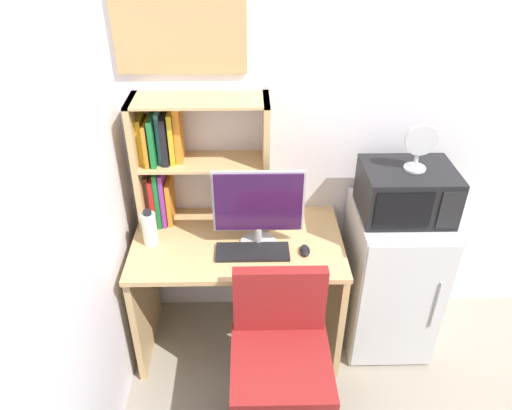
{
  "coord_description": "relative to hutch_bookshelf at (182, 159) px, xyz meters",
  "views": [
    {
      "loc": [
        -0.92,
        -2.44,
        2.36
      ],
      "look_at": [
        -0.88,
        -0.36,
        1.02
      ],
      "focal_mm": 34.06,
      "sensor_mm": 36.0,
      "label": 1
    }
  ],
  "objects": [
    {
      "name": "monitor",
      "position": [
        0.41,
        -0.24,
        -0.15
      ],
      "size": [
        0.47,
        0.19,
        0.44
      ],
      "color": "#B7B7BC",
      "rests_on": "desk"
    },
    {
      "name": "computer_mouse",
      "position": [
        0.65,
        -0.33,
        -0.37
      ],
      "size": [
        0.05,
        0.09,
        0.03
      ],
      "primitive_type": "ellipsoid",
      "color": "black",
      "rests_on": "desk"
    },
    {
      "name": "wall_corkboard",
      "position": [
        0.03,
        0.1,
        0.7
      ],
      "size": [
        0.65,
        0.02,
        0.53
      ],
      "primitive_type": "cube",
      "color": "tan"
    },
    {
      "name": "desk",
      "position": [
        0.29,
        -0.21,
        -0.63
      ],
      "size": [
        1.14,
        0.66,
        0.77
      ],
      "color": "tan",
      "rests_on": "ground_plane"
    },
    {
      "name": "desk_fan",
      "position": [
        1.2,
        -0.18,
        0.16
      ],
      "size": [
        0.16,
        0.11,
        0.25
      ],
      "color": "silver",
      "rests_on": "microwave"
    },
    {
      "name": "keyboard",
      "position": [
        0.37,
        -0.33,
        -0.38
      ],
      "size": [
        0.38,
        0.15,
        0.02
      ],
      "primitive_type": "cube",
      "color": "black",
      "rests_on": "desk"
    },
    {
      "name": "hutch_bookshelf",
      "position": [
        0.0,
        0.0,
        0.0
      ],
      "size": [
        0.71,
        0.25,
        0.73
      ],
      "color": "tan",
      "rests_on": "desk"
    },
    {
      "name": "water_bottle",
      "position": [
        -0.17,
        -0.23,
        -0.29
      ],
      "size": [
        0.08,
        0.08,
        0.21
      ],
      "color": "silver",
      "rests_on": "desk"
    },
    {
      "name": "mini_fridge",
      "position": [
        1.18,
        -0.17,
        -0.7
      ],
      "size": [
        0.49,
        0.56,
        0.91
      ],
      "color": "silver",
      "rests_on": "ground_plane"
    },
    {
      "name": "microwave",
      "position": [
        1.18,
        -0.17,
        -0.11
      ],
      "size": [
        0.47,
        0.37,
        0.27
      ],
      "color": "black",
      "rests_on": "mini_fridge"
    },
    {
      "name": "desk_chair",
      "position": [
        0.5,
        -0.76,
        -0.77
      ],
      "size": [
        0.55,
        0.55,
        0.89
      ],
      "color": "black",
      "rests_on": "ground_plane"
    },
    {
      "name": "wall_back",
      "position": [
        1.67,
        0.14,
        0.14
      ],
      "size": [
        6.4,
        0.04,
        2.6
      ],
      "primitive_type": "cube",
      "color": "silver",
      "rests_on": "ground_plane"
    }
  ]
}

